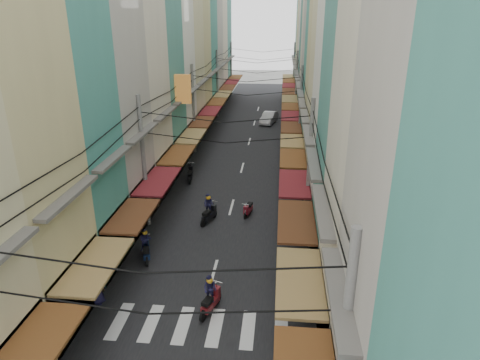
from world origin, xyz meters
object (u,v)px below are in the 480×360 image
Objects in this scene: white_car at (269,123)px; traffic_sign at (331,268)px; bicycle at (355,255)px; market_umbrella at (367,261)px.

traffic_sign is (3.80, -34.68, 2.41)m from white_car.
market_umbrella reaches higher than bicycle.
white_car is 30.01m from bicycle.
traffic_sign reaches higher than white_car.
white_car is at bearing 96.25° from traffic_sign.
market_umbrella is at bearing 160.35° from bicycle.
white_car is 34.12m from market_umbrella.
bicycle is (5.77, -29.45, 0.00)m from white_car.
white_car is at bearing -4.43° from bicycle.
bicycle is 0.59× the size of market_umbrella.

